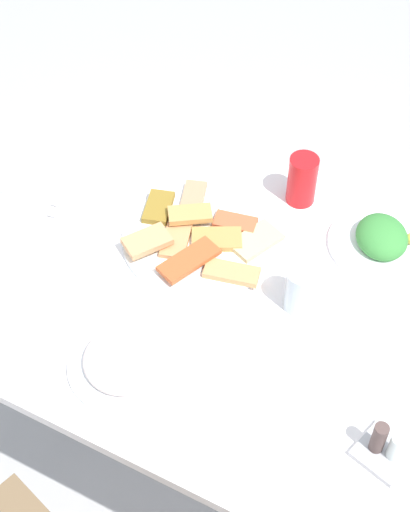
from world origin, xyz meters
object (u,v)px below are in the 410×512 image
object	(u,v)px
dining_table	(209,304)
spoon	(19,206)
salad_plate_rice	(381,239)
drinking_glass	(302,289)
paper_napkin	(24,202)
soda_can	(302,180)
salad_plate_greens	(125,361)
pide_platter	(199,237)
condiment_caddy	(385,448)
fork	(29,196)

from	to	relation	value
dining_table	spoon	distance (m)	0.49
salad_plate_rice	drinking_glass	size ratio (longest dim) A/B	2.17
paper_napkin	spoon	size ratio (longest dim) A/B	0.64
dining_table	soda_can	world-z (taller)	soda_can
soda_can	salad_plate_greens	bearing A→B (deg)	77.99
salad_plate_rice	pide_platter	bearing A→B (deg)	25.19
salad_plate_rice	paper_napkin	distance (m)	0.81
dining_table	drinking_glass	bearing A→B (deg)	-170.42
soda_can	drinking_glass	xyz separation A→B (m)	(-0.12, 0.28, -0.01)
condiment_caddy	fork	bearing A→B (deg)	-14.30
pide_platter	soda_can	size ratio (longest dim) A/B	2.79
pide_platter	salad_plate_rice	bearing A→B (deg)	-154.81
dining_table	drinking_glass	world-z (taller)	drinking_glass
salad_plate_greens	dining_table	bearing A→B (deg)	-100.60
salad_plate_greens	condiment_caddy	bearing A→B (deg)	-174.07
dining_table	condiment_caddy	world-z (taller)	condiment_caddy
salad_plate_greens	paper_napkin	distance (m)	0.51
pide_platter	paper_napkin	size ratio (longest dim) A/B	2.79
dining_table	salad_plate_rice	distance (m)	0.40
salad_plate_rice	condiment_caddy	size ratio (longest dim) A/B	2.04
salad_plate_rice	spoon	bearing A→B (deg)	19.09
soda_can	spoon	size ratio (longest dim) A/B	0.64
fork	dining_table	bearing A→B (deg)	167.07
drinking_glass	fork	distance (m)	0.68
salad_plate_rice	paper_napkin	bearing A→B (deg)	17.89
soda_can	salad_plate_rice	bearing A→B (deg)	166.01
paper_napkin	condiment_caddy	distance (m)	0.96
dining_table	drinking_glass	distance (m)	0.23
spoon	salad_plate_rice	bearing A→B (deg)	-168.66
salad_plate_greens	salad_plate_rice	size ratio (longest dim) A/B	0.98
salad_plate_greens	paper_napkin	bearing A→B (deg)	-32.05
salad_plate_greens	spoon	distance (m)	0.50
dining_table	salad_plate_greens	distance (m)	0.28
spoon	paper_napkin	bearing A→B (deg)	-97.76
dining_table	condiment_caddy	xyz separation A→B (m)	(-0.45, 0.21, 0.10)
paper_napkin	fork	distance (m)	0.02
salad_plate_rice	soda_can	distance (m)	0.22
dining_table	paper_napkin	xyz separation A→B (m)	(0.48, -0.01, 0.08)
dining_table	soda_can	xyz separation A→B (m)	(-0.07, -0.32, 0.14)
paper_napkin	salad_plate_rice	bearing A→B (deg)	-162.11
pide_platter	salad_plate_greens	xyz separation A→B (m)	(-0.02, 0.35, 0.01)
paper_napkin	drinking_glass	bearing A→B (deg)	-178.51
paper_napkin	salad_plate_greens	bearing A→B (deg)	147.95
pide_platter	fork	bearing A→B (deg)	8.58
soda_can	fork	size ratio (longest dim) A/B	0.75
soda_can	drinking_glass	size ratio (longest dim) A/B	1.17
dining_table	paper_napkin	distance (m)	0.49
dining_table	paper_napkin	size ratio (longest dim) A/B	9.75
salad_plate_rice	paper_napkin	xyz separation A→B (m)	(0.77, 0.25, -0.02)
fork	spoon	size ratio (longest dim) A/B	0.85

